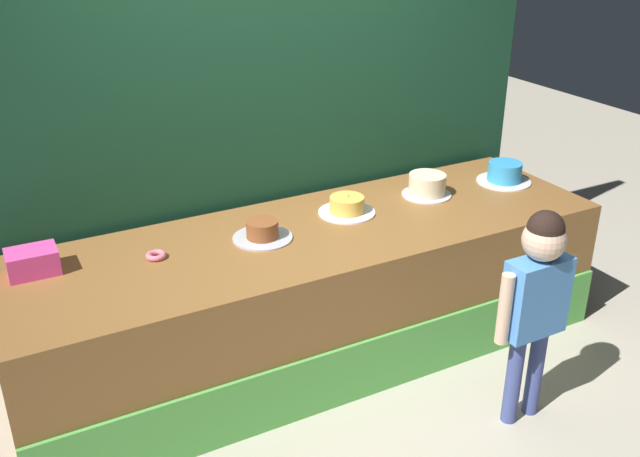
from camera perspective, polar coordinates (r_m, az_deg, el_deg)
The scene contains 10 objects.
ground_plane at distance 4.04m, azimuth 2.95°, elevation -13.26°, with size 12.00×12.00×0.00m, color #BCB29E.
stage_platform at distance 4.17m, azimuth -0.48°, elevation -5.22°, with size 3.40×1.03×0.80m.
curtain_backdrop at distance 4.32m, azimuth -4.35°, elevation 9.26°, with size 3.67×0.08×2.66m, color #19472D.
child_figure at distance 3.64m, azimuth 16.84°, elevation -4.70°, with size 0.45×0.21×1.18m.
pink_box at distance 3.79m, azimuth -21.87°, elevation -2.47°, with size 0.24×0.17×0.13m, color #F546A1.
donut at distance 3.78m, azimuth -12.90°, elevation -2.10°, with size 0.11×0.11×0.03m, color pink.
cake_far_left at distance 3.90m, azimuth -4.60°, elevation -0.23°, with size 0.33×0.33×0.10m.
cake_center_left at distance 4.20m, azimuth 2.15°, elevation 1.79°, with size 0.34×0.34×0.13m.
cake_center_right at distance 4.50m, azimuth 8.50°, elevation 3.40°, with size 0.31×0.31×0.14m.
cake_far_right at distance 4.81m, azimuth 14.45°, elevation 4.27°, with size 0.35×0.35×0.13m.
Camera 1 is at (-1.68, -2.69, 2.49)m, focal length 40.28 mm.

